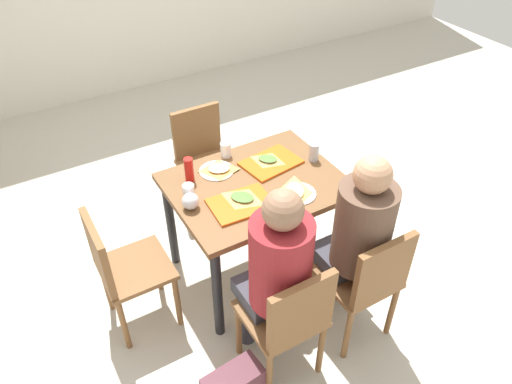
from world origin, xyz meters
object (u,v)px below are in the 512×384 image
(paper_plate_center, at_px, (217,171))
(soda_can, at_px, (314,152))
(person_in_brown_jacket, at_px, (357,232))
(pizza_slice_d, at_px, (295,191))
(plastic_cup_b, at_px, (291,206))
(tray_red_far, at_px, (271,163))
(chair_far_side, at_px, (203,155))
(foil_bundle, at_px, (190,201))
(chair_near_right, at_px, (367,279))
(tray_red_near, at_px, (241,204))
(main_table, at_px, (256,196))
(pizza_slice_c, at_px, (219,169))
(paper_plate_near_edge, at_px, (298,194))
(chair_near_left, at_px, (289,318))
(pizza_slice_a, at_px, (242,198))
(chair_left_end, at_px, (120,266))
(person_in_red, at_px, (276,268))
(pizza_slice_b, at_px, (268,159))
(plastic_cup_a, at_px, (226,150))
(plastic_cup_c, at_px, (189,192))
(condiment_bottle, at_px, (189,170))

(paper_plate_center, distance_m, soda_can, 0.64)
(person_in_brown_jacket, bearing_deg, pizza_slice_d, 104.87)
(plastic_cup_b, bearing_deg, tray_red_far, 71.57)
(chair_far_side, bearing_deg, foil_bundle, -118.76)
(chair_near_right, relative_size, tray_red_near, 2.40)
(main_table, height_order, pizza_slice_c, pizza_slice_c)
(paper_plate_center, bearing_deg, paper_plate_near_edge, -55.13)
(chair_near_left, bearing_deg, foil_bundle, 103.39)
(paper_plate_center, bearing_deg, pizza_slice_d, -55.34)
(pizza_slice_c, bearing_deg, paper_plate_near_edge, -56.07)
(chair_far_side, bearing_deg, pizza_slice_a, -100.03)
(chair_left_end, bearing_deg, pizza_slice_d, -11.39)
(person_in_red, height_order, pizza_slice_d, person_in_red)
(tray_red_far, height_order, pizza_slice_b, pizza_slice_b)
(plastic_cup_b, xyz_separation_m, soda_can, (0.42, 0.37, 0.01))
(chair_far_side, distance_m, plastic_cup_b, 1.19)
(paper_plate_center, xyz_separation_m, pizza_slice_c, (0.01, -0.01, 0.01))
(plastic_cup_a, xyz_separation_m, foil_bundle, (-0.42, -0.37, 0.00))
(tray_red_near, bearing_deg, pizza_slice_a, 50.12)
(soda_can, bearing_deg, paper_plate_center, 161.20)
(chair_far_side, height_order, tray_red_near, chair_far_side)
(paper_plate_near_edge, relative_size, plastic_cup_c, 2.20)
(chair_left_end, distance_m, pizza_slice_d, 1.11)
(main_table, relative_size, foil_bundle, 10.55)
(pizza_slice_b, distance_m, plastic_cup_a, 0.29)
(main_table, distance_m, pizza_slice_c, 0.29)
(paper_plate_near_edge, height_order, pizza_slice_b, pizza_slice_b)
(tray_red_far, xyz_separation_m, soda_can, (0.26, -0.10, 0.05))
(pizza_slice_c, xyz_separation_m, soda_can, (0.59, -0.20, 0.04))
(pizza_slice_b, bearing_deg, paper_plate_near_edge, -92.27)
(person_in_brown_jacket, relative_size, plastic_cup_b, 12.73)
(pizza_slice_d, relative_size, foil_bundle, 2.85)
(tray_red_near, distance_m, condiment_bottle, 0.41)
(person_in_red, xyz_separation_m, condiment_bottle, (-0.08, 0.88, 0.10))
(main_table, relative_size, tray_red_near, 2.93)
(chair_far_side, relative_size, tray_red_near, 2.40)
(pizza_slice_b, distance_m, pizza_slice_c, 0.33)
(chair_near_right, xyz_separation_m, pizza_slice_a, (-0.43, 0.68, 0.29))
(chair_near_right, relative_size, paper_plate_near_edge, 3.92)
(main_table, xyz_separation_m, pizza_slice_a, (-0.16, -0.12, 0.13))
(chair_far_side, height_order, pizza_slice_a, chair_far_side)
(paper_plate_center, relative_size, pizza_slice_a, 0.89)
(chair_far_side, relative_size, pizza_slice_b, 3.94)
(paper_plate_center, relative_size, pizza_slice_c, 0.91)
(plastic_cup_a, distance_m, condiment_bottle, 0.34)
(pizza_slice_c, bearing_deg, plastic_cup_a, 48.05)
(pizza_slice_d, bearing_deg, chair_left_end, 168.61)
(chair_near_right, relative_size, plastic_cup_a, 8.63)
(plastic_cup_c, bearing_deg, pizza_slice_a, -34.47)
(main_table, height_order, paper_plate_near_edge, paper_plate_near_edge)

